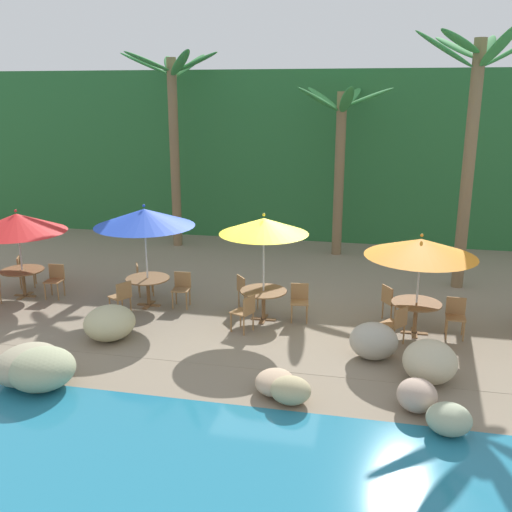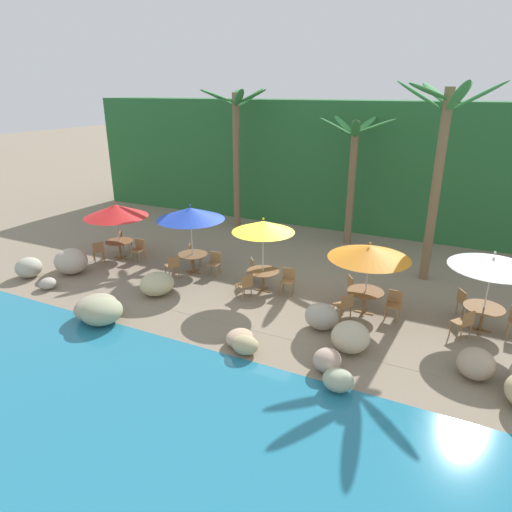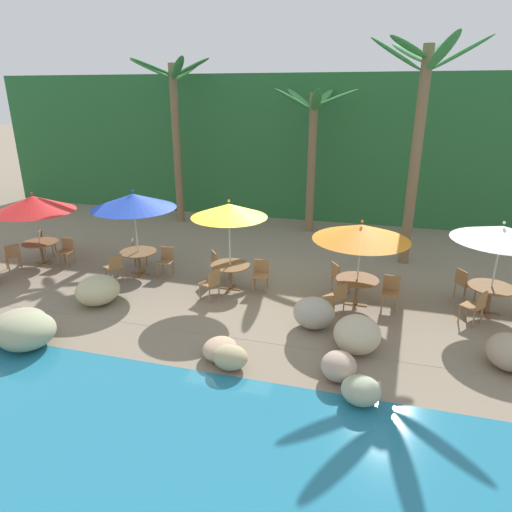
% 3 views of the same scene
% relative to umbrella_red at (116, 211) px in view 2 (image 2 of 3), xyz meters
% --- Properties ---
extents(ground_plane, '(120.00, 120.00, 0.00)m').
position_rel_umbrella_red_xyz_m(ground_plane, '(6.70, -0.25, -2.00)').
color(ground_plane, gray).
extents(terrace_deck, '(18.00, 5.20, 0.01)m').
position_rel_umbrella_red_xyz_m(terrace_deck, '(6.70, -0.25, -1.99)').
color(terrace_deck, gray).
rests_on(terrace_deck, ground).
extents(foliage_backdrop, '(28.00, 2.40, 6.00)m').
position_rel_umbrella_red_xyz_m(foliage_backdrop, '(6.70, 8.75, 1.00)').
color(foliage_backdrop, '#286633').
rests_on(foliage_backdrop, ground).
extents(rock_seawall, '(17.06, 3.56, 0.96)m').
position_rel_umbrella_red_xyz_m(rock_seawall, '(6.55, -2.99, -1.63)').
color(rock_seawall, '#BEB68A').
rests_on(rock_seawall, ground).
extents(umbrella_red, '(2.49, 2.49, 2.35)m').
position_rel_umbrella_red_xyz_m(umbrella_red, '(0.00, 0.00, 0.00)').
color(umbrella_red, silver).
rests_on(umbrella_red, ground).
extents(dining_table_red, '(1.10, 1.10, 0.74)m').
position_rel_umbrella_red_xyz_m(dining_table_red, '(0.00, 0.00, -1.38)').
color(dining_table_red, brown).
rests_on(dining_table_red, ground).
extents(chair_red_seaward, '(0.45, 0.46, 0.87)m').
position_rel_umbrella_red_xyz_m(chair_red_seaward, '(0.84, 0.16, -1.49)').
color(chair_red_seaward, '#9E7042').
rests_on(chair_red_seaward, ground).
extents(chair_red_inland, '(0.57, 0.57, 0.87)m').
position_rel_umbrella_red_xyz_m(chair_red_inland, '(-0.46, 0.72, -1.49)').
color(chair_red_inland, '#9E7042').
rests_on(chair_red_inland, ground).
extents(chair_red_left, '(0.59, 0.59, 0.87)m').
position_rel_umbrella_red_xyz_m(chair_red_left, '(-0.44, -0.73, -1.49)').
color(chair_red_left, '#9E7042').
rests_on(chair_red_left, ground).
extents(umbrella_blue, '(2.47, 2.47, 2.62)m').
position_rel_umbrella_red_xyz_m(umbrella_blue, '(3.49, 0.03, 0.29)').
color(umbrella_blue, silver).
rests_on(umbrella_blue, ground).
extents(dining_table_blue, '(1.10, 1.10, 0.74)m').
position_rel_umbrella_red_xyz_m(dining_table_blue, '(3.49, 0.03, -1.38)').
color(dining_table_blue, brown).
rests_on(dining_table_blue, ground).
extents(chair_blue_seaward, '(0.46, 0.46, 0.87)m').
position_rel_umbrella_red_xyz_m(chair_blue_seaward, '(4.33, 0.20, -1.49)').
color(chair_blue_seaward, '#9E7042').
rests_on(chair_blue_seaward, ground).
extents(chair_blue_inland, '(0.57, 0.57, 0.87)m').
position_rel_umbrella_red_xyz_m(chair_blue_inland, '(3.03, 0.75, -1.49)').
color(chair_blue_inland, '#9E7042').
rests_on(chair_blue_inland, ground).
extents(chair_blue_left, '(0.58, 0.58, 0.87)m').
position_rel_umbrella_red_xyz_m(chair_blue_left, '(3.13, -0.74, -1.49)').
color(chair_blue_left, '#9E7042').
rests_on(chair_blue_left, ground).
extents(umbrella_yellow, '(2.06, 2.06, 2.59)m').
position_rel_umbrella_red_xyz_m(umbrella_yellow, '(6.53, -0.29, 0.29)').
color(umbrella_yellow, silver).
rests_on(umbrella_yellow, ground).
extents(dining_table_yellow, '(1.10, 1.10, 0.74)m').
position_rel_umbrella_red_xyz_m(dining_table_yellow, '(6.53, -0.29, -1.38)').
color(dining_table_yellow, brown).
rests_on(dining_table_yellow, ground).
extents(chair_yellow_seaward, '(0.48, 0.48, 0.87)m').
position_rel_umbrella_red_xyz_m(chair_yellow_seaward, '(7.36, -0.09, -1.49)').
color(chair_yellow_seaward, '#9E7042').
rests_on(chair_yellow_seaward, ground).
extents(chair_yellow_inland, '(0.60, 0.59, 0.87)m').
position_rel_umbrella_red_xyz_m(chair_yellow_inland, '(5.94, 0.32, -1.49)').
color(chair_yellow_inland, '#9E7042').
rests_on(chair_yellow_inland, ground).
extents(chair_yellow_left, '(0.56, 0.55, 0.87)m').
position_rel_umbrella_red_xyz_m(chair_yellow_left, '(6.28, -1.11, -1.49)').
color(chair_yellow_left, '#9E7042').
rests_on(chair_yellow_left, ground).
extents(umbrella_orange, '(2.42, 2.42, 2.31)m').
position_rel_umbrella_red_xyz_m(umbrella_orange, '(10.02, -0.39, 0.00)').
color(umbrella_orange, silver).
rests_on(umbrella_orange, ground).
extents(dining_table_orange, '(1.10, 1.10, 0.74)m').
position_rel_umbrella_red_xyz_m(dining_table_orange, '(10.02, -0.39, -1.38)').
color(dining_table_orange, brown).
rests_on(dining_table_orange, ground).
extents(chair_orange_seaward, '(0.44, 0.45, 0.87)m').
position_rel_umbrella_red_xyz_m(chair_orange_seaward, '(10.87, -0.34, -1.49)').
color(chair_orange_seaward, '#9E7042').
rests_on(chair_orange_seaward, ground).
extents(chair_orange_inland, '(0.59, 0.59, 0.87)m').
position_rel_umbrella_red_xyz_m(chair_orange_inland, '(9.48, 0.27, -1.49)').
color(chair_orange_inland, '#9E7042').
rests_on(chair_orange_inland, ground).
extents(chair_orange_left, '(0.59, 0.59, 0.87)m').
position_rel_umbrella_red_xyz_m(chair_orange_left, '(9.58, -1.12, -1.49)').
color(chair_orange_left, '#9E7042').
rests_on(chair_orange_left, ground).
extents(umbrella_white, '(2.30, 2.30, 2.42)m').
position_rel_umbrella_red_xyz_m(umbrella_white, '(13.26, 0.01, 0.12)').
color(umbrella_white, silver).
rests_on(umbrella_white, ground).
extents(dining_table_white, '(1.10, 1.10, 0.74)m').
position_rel_umbrella_red_xyz_m(dining_table_white, '(13.26, 0.01, -1.38)').
color(dining_table_white, brown).
rests_on(dining_table_white, ground).
extents(chair_white_inland, '(0.58, 0.58, 0.87)m').
position_rel_umbrella_red_xyz_m(chair_white_inland, '(12.75, 0.69, -1.49)').
color(chair_white_inland, '#9E7042').
rests_on(chair_white_inland, ground).
extents(chair_white_left, '(0.59, 0.59, 0.87)m').
position_rel_umbrella_red_xyz_m(chair_white_left, '(12.81, -0.72, -1.49)').
color(chair_white_left, '#9E7042').
rests_on(chair_white_left, ground).
extents(palm_tree_nearest, '(3.42, 3.11, 6.55)m').
position_rel_umbrella_red_xyz_m(palm_tree_nearest, '(2.17, 5.99, 2.39)').
color(palm_tree_nearest, brown).
rests_on(palm_tree_nearest, ground).
extents(palm_tree_second, '(3.04, 3.11, 5.45)m').
position_rel_umbrella_red_xyz_m(palm_tree_second, '(7.76, 5.99, 1.58)').
color(palm_tree_second, brown).
rests_on(palm_tree_second, ground).
extents(palm_tree_third, '(3.34, 3.26, 6.78)m').
position_rel_umbrella_red_xyz_m(palm_tree_third, '(11.31, 3.25, 2.51)').
color(palm_tree_third, brown).
rests_on(palm_tree_third, ground).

